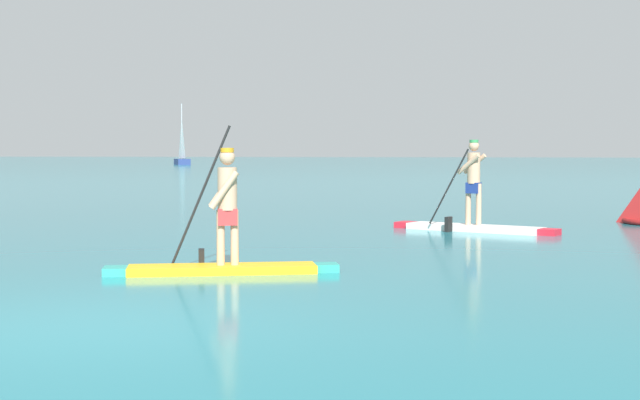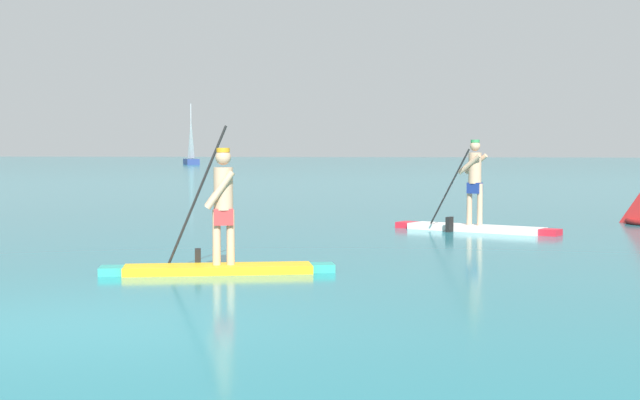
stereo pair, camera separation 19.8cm
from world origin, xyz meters
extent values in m
plane|color=#1E727F|center=(0.00, 0.00, 0.00)|extent=(440.00, 440.00, 0.00)
cube|color=yellow|center=(0.15, 3.77, 0.05)|extent=(2.56, 1.38, 0.11)
cube|color=teal|center=(-1.18, 3.31, 0.05)|extent=(0.43, 0.49, 0.11)
cube|color=teal|center=(1.48, 4.24, 0.05)|extent=(0.41, 0.43, 0.11)
cylinder|color=tan|center=(0.13, 3.77, 0.48)|extent=(0.11, 0.11, 0.74)
cylinder|color=tan|center=(0.31, 3.83, 0.48)|extent=(0.11, 0.11, 0.74)
cube|color=red|center=(0.22, 3.80, 0.76)|extent=(0.32, 0.29, 0.22)
cylinder|color=tan|center=(0.22, 3.80, 1.14)|extent=(0.26, 0.26, 0.57)
sphere|color=tan|center=(0.22, 3.80, 1.56)|extent=(0.21, 0.21, 0.21)
cylinder|color=orange|center=(0.22, 3.80, 1.65)|extent=(0.18, 0.18, 0.06)
cylinder|color=tan|center=(0.22, 3.64, 1.13)|extent=(0.40, 0.21, 0.54)
cylinder|color=tan|center=(0.12, 3.93, 1.13)|extent=(0.40, 0.21, 0.54)
cylinder|color=black|center=(-0.24, 4.05, 1.04)|extent=(0.78, 0.31, 1.92)
cube|color=black|center=(-0.24, 4.05, 0.13)|extent=(0.14, 0.22, 0.32)
cube|color=white|center=(3.20, 11.01, 0.06)|extent=(2.86, 1.69, 0.13)
cube|color=red|center=(1.73, 11.63, 0.06)|extent=(0.50, 0.55, 0.13)
cube|color=red|center=(4.67, 10.39, 0.06)|extent=(0.48, 0.49, 0.13)
cylinder|color=tan|center=(3.07, 11.07, 0.55)|extent=(0.11, 0.11, 0.85)
cylinder|color=tan|center=(3.28, 10.98, 0.55)|extent=(0.11, 0.11, 0.85)
cube|color=navy|center=(3.18, 11.02, 0.89)|extent=(0.33, 0.30, 0.22)
cylinder|color=tan|center=(3.18, 11.02, 1.29)|extent=(0.26, 0.26, 0.63)
sphere|color=tan|center=(3.18, 11.02, 1.74)|extent=(0.21, 0.21, 0.21)
cylinder|color=#338C4C|center=(3.18, 11.02, 1.84)|extent=(0.18, 0.18, 0.06)
cylinder|color=tan|center=(3.07, 10.90, 1.37)|extent=(0.49, 0.29, 0.44)
cylinder|color=tan|center=(3.19, 11.18, 1.37)|extent=(0.49, 0.29, 0.44)
cylinder|color=black|center=(2.69, 10.77, 0.91)|extent=(0.82, 0.38, 1.55)
cube|color=black|center=(2.69, 10.77, 0.15)|extent=(0.15, 0.22, 0.32)
cube|color=navy|center=(-33.96, 94.40, 0.34)|extent=(3.67, 5.50, 0.67)
cylinder|color=#B2B2B7|center=(-33.96, 94.40, 3.89)|extent=(0.12, 0.12, 6.44)
pyramid|color=white|center=(-33.96, 94.40, 3.20)|extent=(1.42, 2.08, 4.85)
camera|label=1|loc=(3.96, -8.02, 1.65)|focal=51.85mm
camera|label=2|loc=(4.15, -7.98, 1.65)|focal=51.85mm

